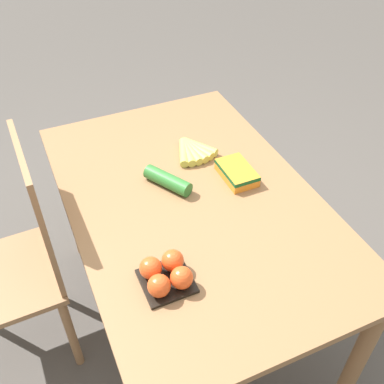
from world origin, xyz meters
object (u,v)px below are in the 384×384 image
(chair, at_px, (21,263))
(carrot_bag, at_px, (237,172))
(cucumber_near, at_px, (168,180))
(tomato_pack, at_px, (166,274))
(banana_bunch, at_px, (192,150))

(chair, height_order, carrot_bag, chair)
(chair, relative_size, carrot_bag, 5.96)
(carrot_bag, relative_size, cucumber_near, 0.88)
(tomato_pack, bearing_deg, cucumber_near, -22.12)
(chair, distance_m, cucumber_near, 0.65)
(chair, relative_size, cucumber_near, 5.26)
(chair, bearing_deg, carrot_bag, 80.23)
(banana_bunch, relative_size, carrot_bag, 1.03)
(tomato_pack, bearing_deg, chair, 41.39)
(chair, relative_size, tomato_pack, 6.74)
(cucumber_near, bearing_deg, tomato_pack, 157.88)
(banana_bunch, bearing_deg, tomato_pack, 149.32)
(banana_bunch, bearing_deg, carrot_bag, -155.87)
(chair, bearing_deg, cucumber_near, 82.24)
(chair, xyz_separation_m, cucumber_near, (-0.07, -0.59, 0.26))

